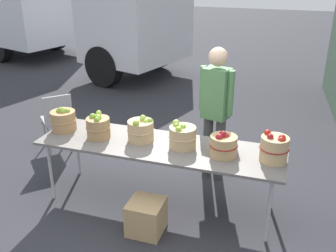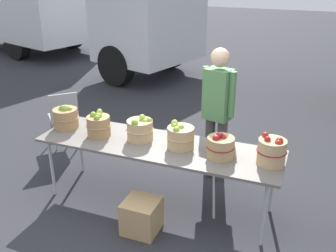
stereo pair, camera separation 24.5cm
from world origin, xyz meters
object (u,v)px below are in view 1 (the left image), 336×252
at_px(apple_basket_red_0, 223,145).
at_px(box_truck, 34,4).
at_px(apple_basket_green_2, 141,130).
at_px(apple_basket_green_0, 63,120).
at_px(market_table, 159,148).
at_px(apple_basket_green_1, 98,127).
at_px(folding_chair, 57,117).
at_px(apple_basket_red_1, 274,148).
at_px(apple_basket_green_3, 182,136).
at_px(vendor_adult, 216,104).
at_px(produce_crate, 146,217).

bearing_deg(apple_basket_red_0, box_truck, 137.56).
bearing_deg(apple_basket_green_2, apple_basket_green_0, -179.08).
relative_size(market_table, apple_basket_red_0, 9.12).
xyz_separation_m(apple_basket_green_1, folding_chair, (-1.16, 0.90, -0.37)).
xyz_separation_m(apple_basket_green_2, apple_basket_red_1, (1.44, -0.03, 0.01)).
height_order(apple_basket_green_0, apple_basket_green_3, apple_basket_green_0).
distance_m(apple_basket_green_2, box_truck, 7.95).
relative_size(apple_basket_green_1, vendor_adult, 0.17).
relative_size(market_table, produce_crate, 7.64).
relative_size(apple_basket_red_1, vendor_adult, 0.18).
relative_size(apple_basket_green_2, box_truck, 0.04).
distance_m(apple_basket_green_0, apple_basket_green_2, 0.97).
distance_m(apple_basket_green_2, produce_crate, 0.94).
distance_m(box_truck, produce_crate, 8.63).
relative_size(apple_basket_green_3, apple_basket_red_0, 1.04).
xyz_separation_m(apple_basket_green_2, vendor_adult, (0.68, 0.74, 0.12)).
distance_m(apple_basket_green_1, box_truck, 7.69).
relative_size(apple_basket_red_0, box_truck, 0.04).
distance_m(apple_basket_green_1, apple_basket_red_0, 1.42).
relative_size(apple_basket_red_1, folding_chair, 0.36).
relative_size(vendor_adult, box_truck, 0.21).
height_order(apple_basket_green_1, produce_crate, apple_basket_green_1).
bearing_deg(produce_crate, apple_basket_red_1, 24.74).
bearing_deg(apple_basket_green_0, folding_chair, 128.80).
xyz_separation_m(apple_basket_green_1, produce_crate, (0.75, -0.49, -0.70)).
distance_m(apple_basket_green_2, vendor_adult, 1.02).
bearing_deg(apple_basket_green_1, box_truck, 130.37).
distance_m(market_table, apple_basket_green_3, 0.30).
bearing_deg(vendor_adult, apple_basket_green_1, 51.35).
height_order(vendor_adult, produce_crate, vendor_adult).
bearing_deg(box_truck, apple_basket_red_0, -25.52).
bearing_deg(apple_basket_red_0, apple_basket_green_2, 175.35).
relative_size(apple_basket_green_1, produce_crate, 0.82).
height_order(apple_basket_green_0, apple_basket_red_1, apple_basket_red_1).
bearing_deg(apple_basket_green_3, apple_basket_red_0, -7.54).
xyz_separation_m(apple_basket_green_3, box_truck, (-5.93, 5.78, 0.61)).
distance_m(apple_basket_green_0, apple_basket_green_3, 1.45).
distance_m(apple_basket_green_3, folding_chair, 2.32).
height_order(apple_basket_green_2, vendor_adult, vendor_adult).
relative_size(apple_basket_green_2, apple_basket_green_3, 1.00).
bearing_deg(box_truck, produce_crate, -31.02).
distance_m(market_table, apple_basket_red_1, 1.22).
distance_m(market_table, apple_basket_red_0, 0.72).
height_order(apple_basket_green_1, apple_basket_red_0, apple_basket_green_1).
distance_m(apple_basket_red_0, folding_chair, 2.76).
xyz_separation_m(apple_basket_red_0, folding_chair, (-2.58, 0.90, -0.36)).
bearing_deg(apple_basket_green_2, market_table, -10.70).
bearing_deg(vendor_adult, apple_basket_red_0, 123.42).
distance_m(apple_basket_green_0, vendor_adult, 1.82).
height_order(market_table, apple_basket_green_1, apple_basket_green_1).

